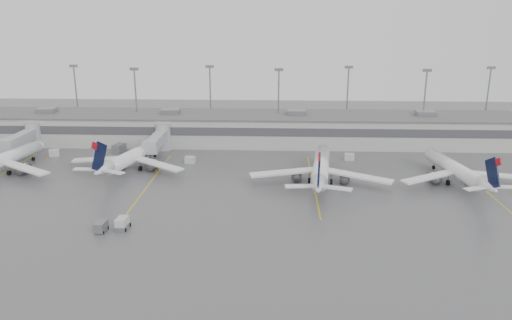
{
  "coord_description": "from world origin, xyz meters",
  "views": [
    {
      "loc": [
        9.44,
        -77.51,
        34.9
      ],
      "look_at": [
        5.23,
        24.0,
        5.0
      ],
      "focal_mm": 35.0,
      "sensor_mm": 36.0,
      "label": 1
    }
  ],
  "objects_px": {
    "jet_mid_left": "(132,156)",
    "jet_mid_right": "(321,168)",
    "jet_far_left": "(1,161)",
    "baggage_tug": "(122,225)",
    "jet_far_right": "(457,170)"
  },
  "relations": [
    {
      "from": "jet_far_left",
      "to": "jet_far_right",
      "type": "relative_size",
      "value": 1.03
    },
    {
      "from": "jet_far_left",
      "to": "jet_mid_right",
      "type": "distance_m",
      "value": 71.51
    },
    {
      "from": "jet_far_left",
      "to": "jet_far_right",
      "type": "xyz_separation_m",
      "value": [
        100.37,
        -2.61,
        -0.11
      ]
    },
    {
      "from": "jet_far_right",
      "to": "baggage_tug",
      "type": "height_order",
      "value": "jet_far_right"
    },
    {
      "from": "jet_mid_left",
      "to": "jet_far_left",
      "type": "bearing_deg",
      "value": -156.62
    },
    {
      "from": "jet_mid_left",
      "to": "baggage_tug",
      "type": "bearing_deg",
      "value": -63.15
    },
    {
      "from": "jet_mid_left",
      "to": "baggage_tug",
      "type": "xyz_separation_m",
      "value": [
        7.5,
        -33.23,
        -2.38
      ]
    },
    {
      "from": "jet_mid_left",
      "to": "jet_mid_right",
      "type": "bearing_deg",
      "value": 3.58
    },
    {
      "from": "jet_mid_right",
      "to": "baggage_tug",
      "type": "distance_m",
      "value": 43.5
    },
    {
      "from": "jet_far_left",
      "to": "jet_mid_left",
      "type": "bearing_deg",
      "value": 20.05
    },
    {
      "from": "jet_far_right",
      "to": "jet_mid_left",
      "type": "bearing_deg",
      "value": 164.97
    },
    {
      "from": "jet_far_right",
      "to": "baggage_tug",
      "type": "bearing_deg",
      "value": -167.24
    },
    {
      "from": "jet_mid_right",
      "to": "jet_far_right",
      "type": "height_order",
      "value": "jet_mid_right"
    },
    {
      "from": "jet_mid_left",
      "to": "jet_far_right",
      "type": "height_order",
      "value": "jet_mid_left"
    },
    {
      "from": "baggage_tug",
      "to": "jet_mid_right",
      "type": "bearing_deg",
      "value": 39.32
    }
  ]
}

